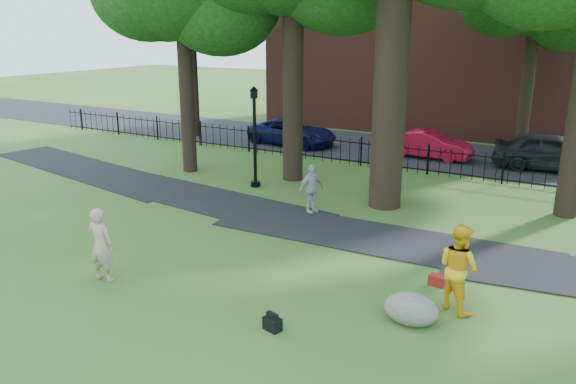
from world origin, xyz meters
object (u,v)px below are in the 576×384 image
Objects in this scene: woman at (101,245)px; red_sedan at (429,145)px; man at (458,268)px; boulder at (411,307)px; lamppost at (255,138)px.

woman is 17.38m from red_sedan.
man is 1.70× the size of boulder.
red_sedan is (-4.16, 15.31, 0.30)m from boulder.
boulder is 0.30× the size of red_sedan.
woman is 0.94× the size of man.
lamppost reaches higher than red_sedan.
man is 1.37m from boulder.
red_sedan is at bearing 105.19° from boulder.
red_sedan is at bearing -41.08° from man.
red_sedan reaches higher than boulder.
woman is 1.61× the size of boulder.
lamppost is at bearing -89.73° from woman.
red_sedan is (2.98, 17.12, -0.28)m from woman.
lamppost is at bearing -3.10° from man.
man reaches higher than woman.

